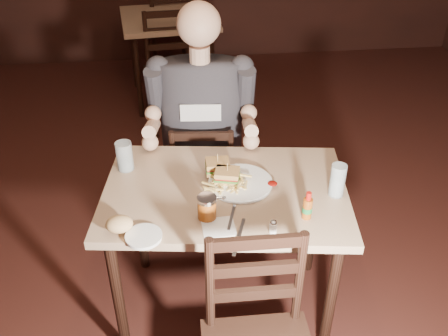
{
  "coord_description": "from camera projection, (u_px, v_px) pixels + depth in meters",
  "views": [
    {
      "loc": [
        -0.2,
        -1.84,
        2.09
      ],
      "look_at": [
        0.01,
        -0.01,
        0.85
      ],
      "focal_mm": 40.0,
      "sensor_mm": 36.0,
      "label": 1
    }
  ],
  "objects": [
    {
      "name": "glass_left",
      "position": [
        125.0,
        156.0,
        2.32
      ],
      "size": [
        0.09,
        0.09,
        0.14
      ],
      "primitive_type": "cylinder",
      "rotation": [
        0.0,
        0.0,
        -0.14
      ],
      "color": "silver",
      "rests_on": "main_table"
    },
    {
      "name": "glass_right",
      "position": [
        338.0,
        180.0,
        2.15
      ],
      "size": [
        0.08,
        0.08,
        0.15
      ],
      "primitive_type": "cylinder",
      "rotation": [
        0.0,
        0.0,
        -0.14
      ],
      "color": "silver",
      "rests_on": "main_table"
    },
    {
      "name": "bread_roll",
      "position": [
        119.0,
        224.0,
        1.96
      ],
      "size": [
        0.12,
        0.1,
        0.06
      ],
      "primitive_type": "ellipsoid",
      "rotation": [
        0.0,
        0.0,
        -0.14
      ],
      "color": "#DEB073",
      "rests_on": "side_plate"
    },
    {
      "name": "bg_table",
      "position": [
        169.0,
        27.0,
        4.37
      ],
      "size": [
        0.88,
        0.88,
        0.77
      ],
      "rotation": [
        0.0,
        0.0,
        0.1
      ],
      "color": "tan",
      "rests_on": "ground"
    },
    {
      "name": "salt_shaker",
      "position": [
        273.0,
        227.0,
        1.97
      ],
      "size": [
        0.04,
        0.04,
        0.06
      ],
      "primitive_type": null,
      "rotation": [
        0.0,
        0.0,
        -0.14
      ],
      "color": "white",
      "rests_on": "main_table"
    },
    {
      "name": "fries_pile",
      "position": [
        227.0,
        182.0,
        2.21
      ],
      "size": [
        0.26,
        0.2,
        0.04
      ],
      "primitive_type": null,
      "rotation": [
        0.0,
        0.0,
        -0.14
      ],
      "color": "#E4C168",
      "rests_on": "dinner_plate"
    },
    {
      "name": "bg_chair_near",
      "position": [
        172.0,
        75.0,
        4.03
      ],
      "size": [
        0.47,
        0.5,
        0.93
      ],
      "primitive_type": null,
      "rotation": [
        0.0,
        0.0,
        0.09
      ],
      "color": "black",
      "rests_on": "ground"
    },
    {
      "name": "fork",
      "position": [
        232.0,
        217.0,
        2.05
      ],
      "size": [
        0.06,
        0.16,
        0.01
      ],
      "primitive_type": "cube",
      "rotation": [
        0.0,
        0.0,
        -0.28
      ],
      "color": "silver",
      "rests_on": "napkin"
    },
    {
      "name": "ketchup_dollop",
      "position": [
        272.0,
        183.0,
        2.22
      ],
      "size": [
        0.05,
        0.05,
        0.01
      ],
      "primitive_type": "ellipsoid",
      "rotation": [
        0.0,
        0.0,
        -0.14
      ],
      "color": "maroon",
      "rests_on": "dinner_plate"
    },
    {
      "name": "main_table",
      "position": [
        225.0,
        205.0,
        2.28
      ],
      "size": [
        1.17,
        0.87,
        0.77
      ],
      "rotation": [
        0.0,
        0.0,
        -0.14
      ],
      "color": "tan",
      "rests_on": "ground"
    },
    {
      "name": "bg_chair_far",
      "position": [
        169.0,
        27.0,
        4.92
      ],
      "size": [
        0.55,
        0.59,
        1.0
      ],
      "primitive_type": null,
      "rotation": [
        0.0,
        0.0,
        3.34
      ],
      "color": "black",
      "rests_on": "ground"
    },
    {
      "name": "dinner_plate",
      "position": [
        240.0,
        184.0,
        2.24
      ],
      "size": [
        0.32,
        0.32,
        0.02
      ],
      "primitive_type": "cylinder",
      "rotation": [
        0.0,
        0.0,
        -0.14
      ],
      "color": "white",
      "rests_on": "main_table"
    },
    {
      "name": "syrup_dispenser",
      "position": [
        207.0,
        207.0,
        2.03
      ],
      "size": [
        0.09,
        0.09,
        0.1
      ],
      "primitive_type": null,
      "rotation": [
        0.0,
        0.0,
        -0.14
      ],
      "color": "#8E4210",
      "rests_on": "main_table"
    },
    {
      "name": "knife",
      "position": [
        239.0,
        237.0,
        1.95
      ],
      "size": [
        0.08,
        0.22,
        0.01
      ],
      "primitive_type": "cube",
      "rotation": [
        0.0,
        0.0,
        -0.32
      ],
      "color": "silver",
      "rests_on": "napkin"
    },
    {
      "name": "sandwich_right",
      "position": [
        218.0,
        163.0,
        2.28
      ],
      "size": [
        0.11,
        0.09,
        0.1
      ],
      "primitive_type": null,
      "rotation": [
        0.0,
        0.0,
        -0.01
      ],
      "color": "tan",
      "rests_on": "dinner_plate"
    },
    {
      "name": "room_shell",
      "position": [
        221.0,
        48.0,
        1.92
      ],
      "size": [
        7.0,
        7.0,
        7.0
      ],
      "color": "black",
      "rests_on": "ground"
    },
    {
      "name": "napkin",
      "position": [
        219.0,
        227.0,
        2.01
      ],
      "size": [
        0.14,
        0.13,
        0.0
      ],
      "primitive_type": "cube",
      "rotation": [
        0.0,
        0.0,
        0.04
      ],
      "color": "white",
      "rests_on": "main_table"
    },
    {
      "name": "chair_far",
      "position": [
        203.0,
        178.0,
        2.92
      ],
      "size": [
        0.41,
        0.45,
        0.82
      ],
      "primitive_type": null,
      "rotation": [
        0.0,
        0.0,
        3.05
      ],
      "color": "black",
      "rests_on": "ground"
    },
    {
      "name": "diner",
      "position": [
        201.0,
        102.0,
        2.59
      ],
      "size": [
        0.62,
        0.51,
        1.01
      ],
      "primitive_type": null,
      "rotation": [
        0.0,
        0.0,
        -0.09
      ],
      "color": "#2E2C31",
      "rests_on": "chair_far"
    },
    {
      "name": "side_plate",
      "position": [
        144.0,
        237.0,
        1.95
      ],
      "size": [
        0.16,
        0.16,
        0.01
      ],
      "primitive_type": "cylinder",
      "rotation": [
        0.0,
        0.0,
        -0.14
      ],
      "color": "white",
      "rests_on": "main_table"
    },
    {
      "name": "hot_sauce",
      "position": [
        308.0,
        205.0,
        2.03
      ],
      "size": [
        0.04,
        0.04,
        0.13
      ],
      "primitive_type": null,
      "rotation": [
        0.0,
        0.0,
        -0.14
      ],
      "color": "#8E4210",
      "rests_on": "main_table"
    },
    {
      "name": "sandwich_left",
      "position": [
        227.0,
        173.0,
        2.22
      ],
      "size": [
        0.12,
        0.11,
        0.09
      ],
      "primitive_type": null,
      "rotation": [
        0.0,
        0.0,
        -0.24
      ],
      "color": "tan",
      "rests_on": "dinner_plate"
    }
  ]
}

